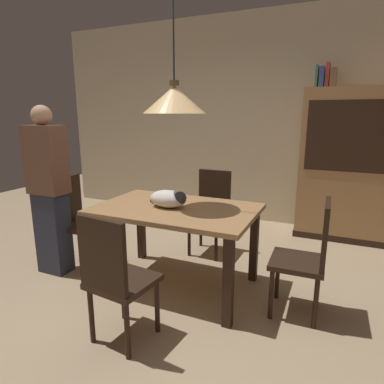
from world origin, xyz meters
name	(u,v)px	position (x,y,z in m)	size (l,w,h in m)	color
ground	(169,308)	(0.00, 0.00, 0.00)	(10.00, 10.00, 0.00)	tan
back_wall	(254,121)	(0.00, 2.65, 1.45)	(6.40, 0.10, 2.90)	beige
dining_table	(176,218)	(-0.11, 0.37, 0.65)	(1.40, 0.90, 0.75)	#A87A4C
chair_right_side	(309,254)	(1.01, 0.37, 0.51)	(0.41, 0.41, 0.93)	black
chair_left_side	(78,217)	(-1.24, 0.36, 0.51)	(0.43, 0.43, 0.93)	black
chair_near_front	(115,275)	(-0.12, -0.51, 0.51)	(0.44, 0.44, 0.93)	black
chair_far_back	(211,208)	(-0.11, 1.24, 0.51)	(0.41, 0.41, 0.93)	black
cat_sleeping	(169,199)	(-0.16, 0.34, 0.83)	(0.39, 0.24, 0.16)	silver
pendant_lamp	(174,99)	(-0.11, 0.37, 1.66)	(0.52, 0.52, 1.30)	#E5B775
hutch_bookcase	(347,169)	(1.26, 2.32, 0.89)	(1.12, 0.45, 1.85)	#A87A4C
book_green_slim	(317,77)	(0.82, 2.32, 1.98)	(0.03, 0.20, 0.26)	#427A4C
book_blue_wide	(322,78)	(0.88, 2.32, 1.97)	(0.06, 0.24, 0.24)	#384C93
book_red_tall	(328,76)	(0.94, 2.32, 1.99)	(0.04, 0.22, 0.28)	#B73833
book_brown_thick	(334,78)	(1.01, 2.32, 1.96)	(0.06, 0.24, 0.22)	brown
person_standing	(49,192)	(-1.35, 0.13, 0.82)	(0.36, 0.22, 1.63)	#2D3347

